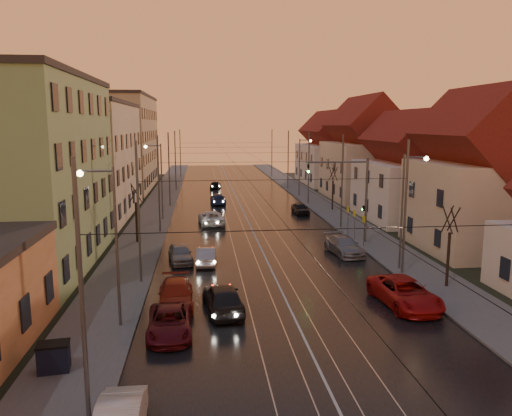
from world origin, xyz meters
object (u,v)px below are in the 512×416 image
object	(u,v)px
traffic_light_mast	(355,190)
driving_car_1	(206,256)
parked_left_3	(180,253)
driving_car_2	(211,218)
street_lamp_0	(110,232)
dumpster	(54,358)
street_lamp_2	(159,174)
driving_car_0	(223,298)
parked_left_1	(170,322)
driving_car_4	(215,185)
parked_right_0	(405,293)
driving_car_3	(218,199)
parked_left_2	(176,294)
street_lamp_3	(302,161)
street_lamp_1	(407,200)
parked_right_1	(344,245)
parked_right_2	(300,209)

from	to	relation	value
traffic_light_mast	driving_car_1	distance (m)	14.00
parked_left_3	driving_car_2	bearing A→B (deg)	71.59
street_lamp_0	dumpster	distance (m)	6.35
street_lamp_2	driving_car_1	world-z (taller)	street_lamp_2
driving_car_0	dumpster	bearing A→B (deg)	33.93
parked_left_1	driving_car_4	bearing A→B (deg)	83.83
parked_right_0	driving_car_2	bearing A→B (deg)	108.64
driving_car_1	driving_car_3	distance (m)	27.18
driving_car_2	parked_left_2	xyz separation A→B (m)	(-2.39, -22.53, -0.02)
street_lamp_3	driving_car_4	distance (m)	15.41
street_lamp_0	driving_car_3	size ratio (longest dim) A/B	1.75
street_lamp_0	driving_car_2	distance (m)	26.12
driving_car_3	street_lamp_3	bearing A→B (deg)	-154.46
street_lamp_1	driving_car_1	size ratio (longest dim) A/B	2.06
street_lamp_1	street_lamp_0	bearing A→B (deg)	-156.28
street_lamp_1	street_lamp_2	distance (m)	27.05
parked_right_1	parked_right_2	xyz separation A→B (m)	(0.04, 17.54, -0.06)
parked_right_0	parked_right_2	world-z (taller)	parked_right_0
driving_car_1	parked_left_1	world-z (taller)	driving_car_1
street_lamp_1	parked_right_2	bearing A→B (deg)	97.38
driving_car_1	driving_car_4	bearing A→B (deg)	-90.18
driving_car_0	parked_right_0	size ratio (longest dim) A/B	0.84
street_lamp_0	parked_right_1	bearing A→B (deg)	39.49
driving_car_0	parked_left_1	distance (m)	3.77
traffic_light_mast	driving_car_4	xyz separation A→B (m)	(-10.59, 37.07, -3.96)
driving_car_0	dumpster	distance (m)	9.29
street_lamp_0	parked_right_0	distance (m)	16.11
parked_right_1	street_lamp_0	bearing A→B (deg)	-147.64
parked_left_2	dumpster	size ratio (longest dim) A/B	3.88
parked_left_2	parked_right_0	xyz separation A→B (m)	(12.61, -1.33, 0.08)
street_lamp_1	driving_car_0	xyz separation A→B (m)	(-12.75, -6.46, -4.10)
street_lamp_3	driving_car_1	bearing A→B (deg)	-112.28
parked_left_1	parked_right_2	xyz separation A→B (m)	(12.54, 31.28, 0.00)
driving_car_4	parked_right_0	size ratio (longest dim) A/B	0.69
driving_car_3	parked_left_2	size ratio (longest dim) A/B	0.98
street_lamp_0	street_lamp_3	distance (m)	47.62
driving_car_4	parked_right_2	distance (m)	24.56
street_lamp_2	driving_car_2	bearing A→B (deg)	-27.60
parked_left_1	parked_right_2	size ratio (longest dim) A/B	1.22
driving_car_3	driving_car_4	size ratio (longest dim) A/B	1.22
street_lamp_2	street_lamp_3	xyz separation A→B (m)	(18.21, 16.00, 0.00)
traffic_light_mast	dumpster	xyz separation A→B (m)	(-18.69, -20.50, -3.90)
street_lamp_2	driving_car_1	bearing A→B (deg)	-74.74
parked_right_1	driving_car_0	bearing A→B (deg)	-138.77
driving_car_0	traffic_light_mast	bearing A→B (deg)	-135.48
driving_car_3	parked_right_2	bearing A→B (deg)	137.36
street_lamp_2	parked_right_0	xyz separation A→B (m)	(15.51, -26.62, -4.13)
street_lamp_0	parked_right_1	world-z (taller)	street_lamp_0
street_lamp_0	parked_right_2	size ratio (longest dim) A/B	2.17
street_lamp_0	driving_car_4	world-z (taller)	street_lamp_0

